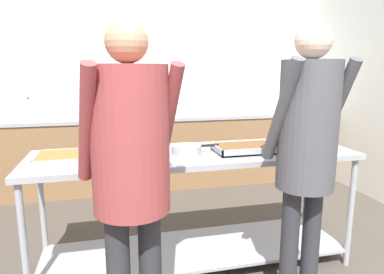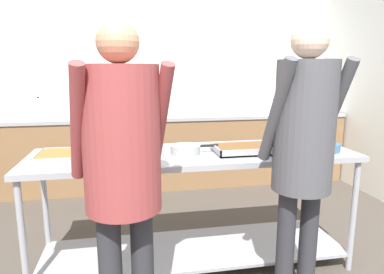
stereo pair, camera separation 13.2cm
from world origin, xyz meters
TOP-DOWN VIEW (x-y plane):
  - wall_rear at (0.00, 3.94)m, footprint 5.11×0.06m
  - back_counter at (0.00, 3.57)m, footprint 4.95×0.65m
  - serving_counter at (0.07, 1.58)m, footprint 2.43×0.72m
  - serving_tray_greens at (-0.85, 1.54)m, footprint 0.38×0.34m
  - serving_tray_vegetables at (-0.42, 1.59)m, footprint 0.40×0.29m
  - sauce_pan at (-0.00, 1.57)m, footprint 0.36×0.22m
  - serving_tray_roast at (0.44, 1.52)m, footprint 0.46×0.30m
  - plate_stack at (0.82, 1.54)m, footprint 0.22×0.22m
  - broccoli_bowl at (1.07, 1.44)m, footprint 0.21×0.21m
  - guest_serving_left at (-0.45, 0.86)m, footprint 0.55×0.44m
  - guest_serving_right at (0.59, 0.92)m, footprint 0.46×0.36m
  - water_bottle at (-1.47, 3.50)m, footprint 0.07×0.07m

SIDE VIEW (x-z plane):
  - back_counter at x=0.00m, z-range 0.00..0.94m
  - serving_counter at x=0.07m, z-range 0.16..1.08m
  - plate_stack at x=0.82m, z-range 0.91..0.95m
  - serving_tray_vegetables at x=-0.42m, z-range 0.91..0.97m
  - serving_tray_roast at x=0.44m, z-range 0.91..0.97m
  - serving_tray_greens at x=-0.85m, z-range 0.91..0.97m
  - sauce_pan at x=0.00m, z-range 0.92..0.98m
  - broccoli_bowl at x=1.07m, z-range 0.90..1.01m
  - water_bottle at x=-1.47m, z-range 0.93..1.20m
  - guest_serving_left at x=-0.45m, z-range 0.20..1.97m
  - guest_serving_right at x=0.59m, z-range 0.22..2.02m
  - wall_rear at x=0.00m, z-range 0.00..2.65m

